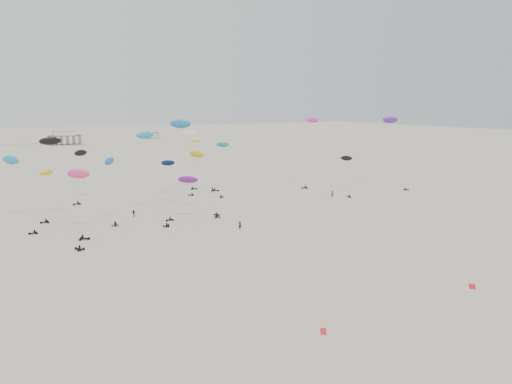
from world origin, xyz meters
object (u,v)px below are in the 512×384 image
rig_0 (200,162)px  rig_9 (48,154)px  pavilion_main (65,139)px  pavilion_small (153,135)px  spectator_0 (240,229)px  rig_4 (392,127)px

rig_0 → rig_9: bearing=-27.9°
pavilion_main → rig_9: 242.79m
pavilion_small → rig_9: (-102.29, -270.34, 12.50)m
pavilion_main → pavilion_small: pavilion_main is taller
spectator_0 → pavilion_main: bearing=-31.1°
pavilion_small → rig_9: bearing=-110.7°
rig_9 → spectator_0: 47.32m
rig_4 → spectator_0: rig_4 is taller
rig_4 → rig_9: (-104.26, -1.17, -3.78)m
rig_9 → spectator_0: size_ratio=9.99×
spectator_0 → pavilion_small: bearing=-44.5°
rig_0 → rig_9: 35.28m
rig_0 → rig_9: size_ratio=0.75×
pavilion_main → spectator_0: (3.41, -266.98, -4.22)m
rig_0 → rig_9: (-34.65, 5.77, 3.21)m
pavilion_main → pavilion_small: 76.16m
pavilion_main → rig_4: size_ratio=0.89×
rig_0 → rig_4: 70.30m
pavilion_small → rig_9: size_ratio=0.42×
rig_4 → spectator_0: size_ratio=10.85×
pavilion_main → spectator_0: bearing=-89.3°
rig_0 → spectator_0: size_ratio=7.48×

